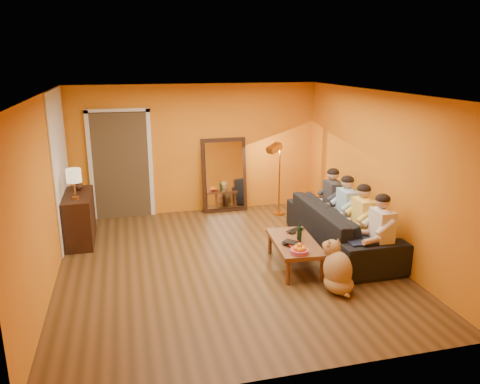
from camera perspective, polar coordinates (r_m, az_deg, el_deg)
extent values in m
cube|color=brown|center=(7.35, -1.72, -8.75)|extent=(5.00, 5.50, 0.00)
cube|color=white|center=(6.69, -1.91, 11.91)|extent=(5.00, 5.50, 0.00)
cube|color=orange|center=(9.55, -5.35, 5.21)|extent=(5.00, 0.00, 2.60)
cube|color=orange|center=(6.85, -22.70, -0.30)|extent=(0.00, 5.50, 2.60)
cube|color=orange|center=(7.81, 16.42, 2.19)|extent=(0.00, 5.50, 2.60)
cube|color=white|center=(8.53, -21.00, 2.91)|extent=(0.02, 1.90, 2.58)
cube|color=#3F2D19|center=(9.57, -14.30, 3.28)|extent=(1.06, 0.30, 2.10)
cube|color=white|center=(9.48, -17.74, 2.89)|extent=(0.08, 0.06, 2.20)
cube|color=white|center=(9.47, -10.85, 3.35)|extent=(0.08, 0.06, 2.20)
cube|color=white|center=(9.29, -14.75, 9.57)|extent=(1.22, 0.06, 0.08)
cube|color=black|center=(9.65, -1.92, 2.09)|extent=(0.92, 0.27, 1.51)
cube|color=white|center=(9.61, -1.87, 2.04)|extent=(0.78, 0.21, 1.35)
cube|color=black|center=(8.54, -18.94, -2.99)|extent=(0.44, 1.18, 0.85)
imported|color=black|center=(7.97, 12.24, -4.19)|extent=(2.57, 1.01, 0.75)
cylinder|color=black|center=(7.06, 7.25, -4.89)|extent=(0.07, 0.07, 0.31)
imported|color=#B27F3F|center=(7.27, 7.25, -5.19)|extent=(0.12, 0.12, 0.09)
imported|color=black|center=(7.50, 7.04, -4.76)|extent=(0.40, 0.37, 0.03)
imported|color=black|center=(6.90, 5.86, -6.61)|extent=(0.29, 0.32, 0.02)
imported|color=#A51312|center=(6.91, 5.92, -6.40)|extent=(0.20, 0.27, 0.02)
imported|color=black|center=(6.88, 5.90, -6.31)|extent=(0.26, 0.27, 0.02)
imported|color=black|center=(8.64, -19.12, 0.77)|extent=(0.17, 0.17, 0.18)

